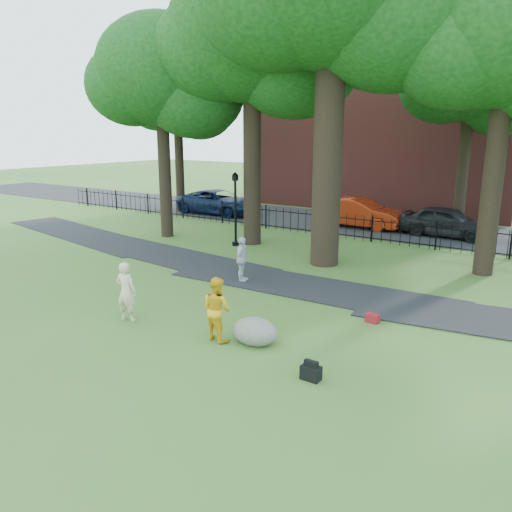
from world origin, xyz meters
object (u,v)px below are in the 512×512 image
Objects in this scene: man at (217,309)px; lamppost at (235,210)px; boulder at (255,329)px; woman at (126,291)px; red_sedan at (359,213)px.

lamppost is at bearing -44.72° from man.
woman is at bearing -169.35° from boulder.
lamppost reaches higher than boulder.
woman is 2.93m from man.
woman is 9.81m from lamppost.
lamppost is (-3.07, 9.28, 0.82)m from woman.
man is 0.34× the size of red_sedan.
man is 1.36× the size of boulder.
boulder is 16.48m from red_sedan.
woman is 0.35× the size of red_sedan.
lamppost is 0.70× the size of red_sedan.
lamppost reaches higher than red_sedan.
lamppost is 8.02m from red_sedan.
boulder is at bearing -57.17° from lamppost.
red_sedan is at bearing -101.50° from woman.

